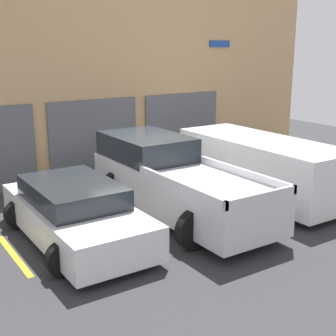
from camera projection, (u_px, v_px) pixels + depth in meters
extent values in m
plane|color=#2D2D30|center=(150.00, 201.00, 12.52)|extent=(28.00, 28.00, 0.00)
cube|color=tan|center=(93.00, 84.00, 14.45)|extent=(17.16, 0.60, 5.72)
cube|color=#595B60|center=(94.00, 139.00, 14.49)|extent=(2.93, 0.08, 2.43)
cube|color=#595B60|center=(182.00, 129.00, 16.26)|extent=(2.93, 0.08, 2.43)
cube|color=#1E4799|center=(220.00, 44.00, 16.38)|extent=(0.90, 0.03, 0.22)
cube|color=silver|center=(179.00, 189.00, 11.22)|extent=(1.86, 5.55, 0.92)
cube|color=#1E2328|center=(146.00, 146.00, 12.25)|extent=(1.71, 2.50, 0.62)
cube|color=silver|center=(179.00, 186.00, 9.59)|extent=(0.08, 3.05, 0.18)
cube|color=silver|center=(243.00, 173.00, 10.54)|extent=(0.08, 3.05, 0.18)
cube|color=silver|center=(262.00, 197.00, 8.87)|extent=(1.86, 0.08, 0.18)
cylinder|color=black|center=(116.00, 187.00, 12.24)|extent=(0.85, 0.22, 0.85)
cylinder|color=black|center=(168.00, 178.00, 13.11)|extent=(0.85, 0.22, 0.85)
cylinder|color=black|center=(195.00, 229.00, 9.46)|extent=(0.85, 0.22, 0.85)
cylinder|color=black|center=(254.00, 214.00, 10.33)|extent=(0.85, 0.22, 0.85)
cube|color=white|center=(76.00, 219.00, 9.85)|extent=(1.83, 4.39, 0.69)
cube|color=#1E2328|center=(72.00, 192.00, 9.79)|extent=(1.61, 2.41, 0.44)
cylinder|color=black|center=(19.00, 214.00, 10.56)|extent=(0.66, 0.22, 0.66)
cylinder|color=black|center=(85.00, 202.00, 11.42)|extent=(0.66, 0.22, 0.66)
cylinder|color=black|center=(64.00, 259.00, 8.36)|extent=(0.66, 0.22, 0.66)
cylinder|color=black|center=(141.00, 239.00, 9.22)|extent=(0.66, 0.22, 0.66)
cube|color=white|center=(261.00, 165.00, 12.58)|extent=(1.83, 4.99, 1.45)
cube|color=#1E2328|center=(205.00, 134.00, 14.43)|extent=(1.64, 0.06, 0.28)
cylinder|color=black|center=(202.00, 177.00, 13.54)|extent=(0.68, 0.22, 0.68)
cylinder|color=black|center=(243.00, 169.00, 14.40)|extent=(0.68, 0.22, 0.68)
cylinder|color=black|center=(281.00, 207.00, 11.05)|extent=(0.68, 0.22, 0.68)
cylinder|color=black|center=(326.00, 195.00, 11.90)|extent=(0.68, 0.22, 0.68)
cube|color=gold|center=(14.00, 255.00, 9.26)|extent=(0.12, 2.20, 0.01)
cube|color=gold|center=(131.00, 227.00, 10.68)|extent=(0.12, 2.20, 0.01)
cube|color=gold|center=(221.00, 206.00, 12.10)|extent=(0.12, 2.20, 0.01)
cube|color=gold|center=(293.00, 189.00, 13.52)|extent=(0.12, 2.20, 0.01)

